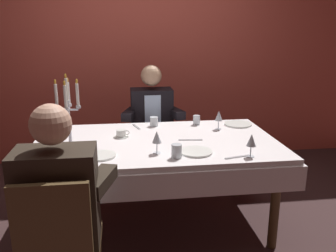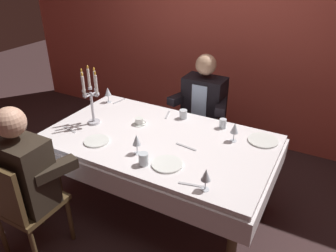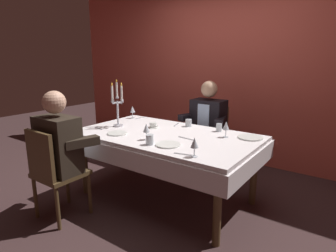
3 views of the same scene
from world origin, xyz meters
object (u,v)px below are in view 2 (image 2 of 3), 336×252
at_px(water_tumbler_2, 183,114).
at_px(seated_diner_0, 22,172).
at_px(dinner_plate_2, 263,140).
at_px(wine_glass_1, 235,129).
at_px(wine_glass_3, 206,175).
at_px(water_tumbler_1, 144,159).
at_px(candelabra, 91,97).
at_px(seated_diner_1, 204,101).
at_px(coffee_cup_0, 139,122).
at_px(dinner_plate_0, 167,164).
at_px(water_tumbler_0, 223,123).
at_px(wine_glass_2, 137,141).
at_px(wine_glass_0, 108,92).
at_px(dining_table, 159,149).
at_px(dinner_plate_1, 97,141).

height_order(water_tumbler_2, seated_diner_0, seated_diner_0).
distance_m(dinner_plate_2, wine_glass_1, 0.27).
relative_size(wine_glass_1, wine_glass_3, 1.00).
distance_m(wine_glass_3, water_tumbler_1, 0.51).
xyz_separation_m(candelabra, water_tumbler_1, (0.75, -0.34, -0.21)).
bearing_deg(water_tumbler_1, seated_diner_1, 92.74).
bearing_deg(coffee_cup_0, wine_glass_3, -32.82).
relative_size(water_tumbler_2, seated_diner_0, 0.07).
bearing_deg(dinner_plate_0, seated_diner_1, 100.16).
xyz_separation_m(water_tumbler_0, seated_diner_0, (-1.02, -1.31, -0.05)).
distance_m(dinner_plate_2, wine_glass_2, 1.05).
xyz_separation_m(wine_glass_0, seated_diner_1, (0.86, 0.50, -0.12)).
bearing_deg(water_tumbler_0, dinner_plate_2, -9.21).
height_order(dining_table, water_tumbler_0, water_tumbler_0).
height_order(wine_glass_2, seated_diner_1, seated_diner_1).
relative_size(water_tumbler_0, water_tumbler_1, 0.89).
height_order(water_tumbler_1, coffee_cup_0, water_tumbler_1).
bearing_deg(seated_diner_0, water_tumbler_2, 64.15).
relative_size(dinner_plate_0, seated_diner_0, 0.19).
distance_m(water_tumbler_0, seated_diner_0, 1.66).
distance_m(candelabra, seated_diner_0, 0.87).
bearing_deg(dinner_plate_1, wine_glass_2, 2.13).
xyz_separation_m(coffee_cup_0, seated_diner_1, (0.31, 0.76, -0.03)).
relative_size(wine_glass_1, seated_diner_0, 0.13).
bearing_deg(water_tumbler_0, wine_glass_1, -47.83).
bearing_deg(wine_glass_3, dinner_plate_0, 160.01).
xyz_separation_m(candelabra, wine_glass_1, (1.22, 0.30, -0.14)).
xyz_separation_m(dinner_plate_2, wine_glass_1, (-0.22, -0.11, 0.11)).
distance_m(dinner_plate_1, water_tumbler_2, 0.85).
distance_m(dinner_plate_1, dinner_plate_2, 1.37).
relative_size(wine_glass_3, seated_diner_0, 0.13).
bearing_deg(seated_diner_0, dinner_plate_1, 71.22).
xyz_separation_m(dinner_plate_2, water_tumbler_0, (-0.37, 0.06, 0.04)).
height_order(wine_glass_0, seated_diner_0, seated_diner_0).
height_order(wine_glass_3, coffee_cup_0, wine_glass_3).
height_order(wine_glass_2, water_tumbler_1, wine_glass_2).
height_order(dining_table, water_tumbler_2, water_tumbler_2).
distance_m(wine_glass_1, water_tumbler_2, 0.58).
bearing_deg(candelabra, seated_diner_1, 53.69).
bearing_deg(dinner_plate_0, dinner_plate_2, 51.78).
relative_size(dinner_plate_0, water_tumbler_2, 2.75).
bearing_deg(water_tumbler_2, seated_diner_1, 87.79).
bearing_deg(seated_diner_0, wine_glass_0, 99.40).
xyz_separation_m(dinner_plate_0, dinner_plate_2, (0.53, 0.68, 0.00)).
distance_m(wine_glass_1, seated_diner_1, 0.84).
bearing_deg(coffee_cup_0, wine_glass_1, 8.19).
xyz_separation_m(water_tumbler_1, water_tumbler_2, (-0.08, 0.82, -0.01)).
bearing_deg(candelabra, wine_glass_2, -20.73).
bearing_deg(wine_glass_3, candelabra, 162.74).
height_order(wine_glass_1, wine_glass_2, same).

